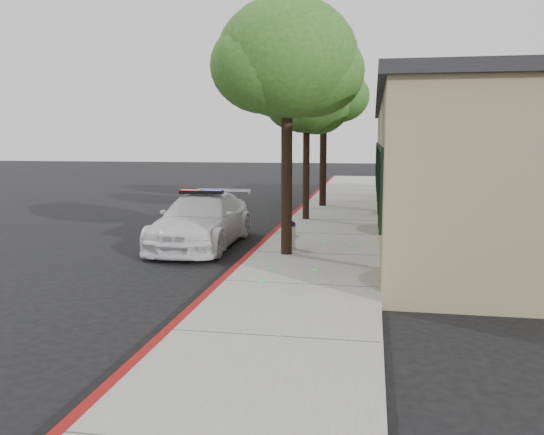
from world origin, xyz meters
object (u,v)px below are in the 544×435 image
(fire_hydrant, at_px, (291,234))
(street_tree_far, at_px, (324,92))
(clapboard_building, at_px, (486,164))
(police_car, at_px, (202,220))
(street_tree_near, at_px, (287,64))
(street_tree_mid, at_px, (307,102))

(fire_hydrant, relative_size, street_tree_far, 0.12)
(clapboard_building, bearing_deg, street_tree_far, 143.98)
(street_tree_far, bearing_deg, police_car, -106.06)
(fire_hydrant, height_order, street_tree_near, street_tree_near)
(clapboard_building, xyz_separation_m, street_tree_near, (-5.73, -6.16, 2.58))
(street_tree_near, distance_m, street_tree_far, 10.33)
(police_car, height_order, street_tree_mid, street_tree_mid)
(street_tree_far, bearing_deg, fire_hydrant, -89.96)
(street_tree_near, bearing_deg, police_car, 152.21)
(street_tree_near, relative_size, street_tree_mid, 1.13)
(fire_hydrant, xyz_separation_m, street_tree_near, (-0.00, -0.62, 4.18))
(clapboard_building, bearing_deg, fire_hydrant, -135.92)
(clapboard_building, height_order, police_car, clapboard_building)
(clapboard_building, height_order, fire_hydrant, clapboard_building)
(street_tree_far, bearing_deg, street_tree_near, -89.99)
(street_tree_far, bearing_deg, clapboard_building, -36.02)
(police_car, relative_size, street_tree_mid, 0.92)
(street_tree_far, bearing_deg, street_tree_mid, -93.52)
(street_tree_near, bearing_deg, fire_hydrant, 89.58)
(clapboard_building, relative_size, street_tree_far, 3.31)
(fire_hydrant, xyz_separation_m, street_tree_far, (-0.01, 9.72, 4.37))
(clapboard_building, bearing_deg, police_car, -150.01)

